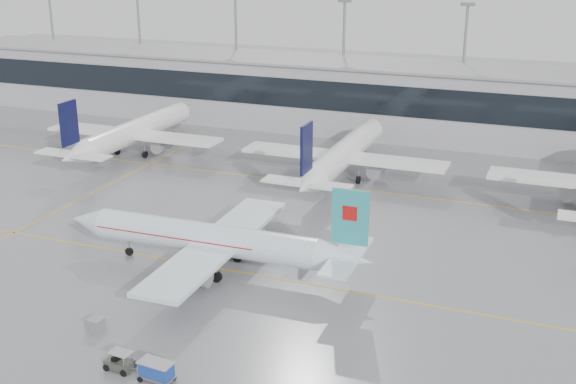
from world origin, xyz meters
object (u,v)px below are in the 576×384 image
at_px(air_canada_jet, 216,241).
at_px(baggage_cart, 156,370).
at_px(gse_unit, 96,325).
at_px(baggage_tug, 120,363).

bearing_deg(air_canada_jet, baggage_cart, 102.28).
height_order(air_canada_jet, baggage_cart, air_canada_jet).
bearing_deg(air_canada_jet, gse_unit, 73.63).
height_order(baggage_tug, baggage_cart, baggage_cart).
bearing_deg(baggage_cart, baggage_tug, -180.00).
distance_m(baggage_tug, baggage_cart, 3.62).
height_order(air_canada_jet, gse_unit, air_canada_jet).
xyz_separation_m(baggage_tug, gse_unit, (-5.31, 4.29, 0.06)).
relative_size(air_canada_jet, gse_unit, 26.48).
height_order(baggage_tug, gse_unit, baggage_tug).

